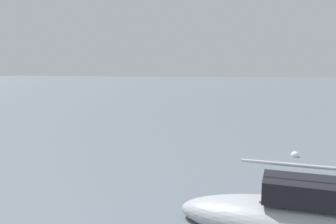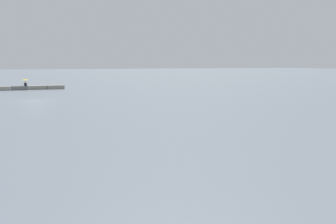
{
  "view_description": "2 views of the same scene",
  "coord_description": "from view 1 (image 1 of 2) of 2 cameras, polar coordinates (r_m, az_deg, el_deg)",
  "views": [
    {
      "loc": [
        24.1,
        36.16,
        4.77
      ],
      "look_at": [
        2.97,
        27.59,
        1.92
      ],
      "focal_mm": 34.88,
      "sensor_mm": 36.0,
      "label": 1
    },
    {
      "loc": [
        1.57,
        48.04,
        4.64
      ],
      "look_at": [
        -7.42,
        25.82,
        1.44
      ],
      "focal_mm": 39.38,
      "sensor_mm": 36.0,
      "label": 2
    }
  ],
  "objects": [
    {
      "name": "sailboat_grey_near",
      "position": [
        10.89,
        24.55,
        -17.12
      ],
      "size": [
        2.73,
        8.33,
        12.1
      ],
      "rotation": [
        0.0,
        0.0,
        0.05
      ],
      "color": "#ADB2B7",
      "rests_on": "ground_plane"
    },
    {
      "name": "mooring_buoy_mid",
      "position": [
        19.81,
        21.3,
        -7.06
      ],
      "size": [
        0.44,
        0.44,
        0.44
      ],
      "color": "white",
      "rests_on": "ground_plane"
    }
  ]
}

